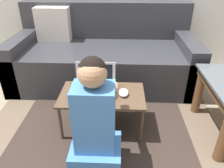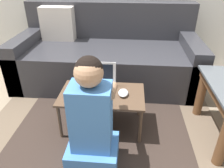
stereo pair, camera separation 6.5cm
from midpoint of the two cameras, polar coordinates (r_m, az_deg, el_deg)
ground_plane at (r=1.68m, az=1.04°, el=-15.39°), size 16.00×16.00×0.00m
area_rug at (r=1.68m, az=-4.08°, el=-15.04°), size 1.88×1.96×0.01m
couch at (r=2.42m, az=-3.07°, el=7.38°), size 1.88×0.89×0.80m
laptop_desk at (r=1.66m, az=-3.70°, el=-3.55°), size 0.64×0.38×0.31m
laptop at (r=1.68m, az=-5.56°, el=-0.51°), size 0.31×0.19×0.20m
computer_mouse at (r=1.63m, az=1.90°, el=-2.27°), size 0.07×0.11×0.04m
person_seated at (r=1.32m, az=-5.90°, el=-10.54°), size 0.32×0.39×0.77m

